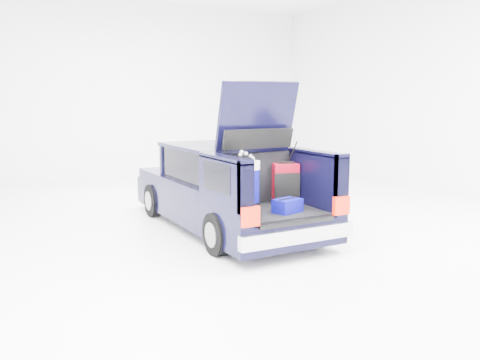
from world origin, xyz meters
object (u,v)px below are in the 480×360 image
red_suitcase (286,183)px  blue_duffel (287,206)px  blue_golf_bag (252,184)px  car (224,189)px  black_golf_bag (243,184)px

red_suitcase → blue_duffel: size_ratio=1.40×
red_suitcase → blue_golf_bag: bearing=-149.0°
car → black_golf_bag: (-0.39, -1.44, 0.32)m
black_golf_bag → blue_duffel: (0.52, -0.38, -0.30)m
car → red_suitcase: (0.50, -1.19, 0.23)m
red_suitcase → blue_duffel: bearing=-102.2°
blue_golf_bag → black_golf_bag: bearing=-160.4°
car → red_suitcase: size_ratio=7.17×
blue_golf_bag → blue_duffel: (0.32, -0.48, -0.27)m
car → blue_duffel: (0.12, -1.82, 0.02)m
black_golf_bag → car: bearing=79.9°
red_suitcase → blue_golf_bag: (-0.70, -0.15, 0.06)m
black_golf_bag → blue_golf_bag: 0.22m
red_suitcase → car: bearing=131.6°
black_golf_bag → blue_duffel: 0.71m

